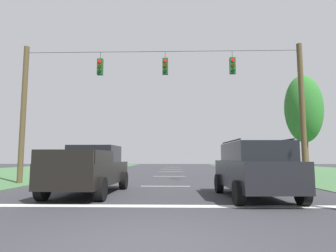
{
  "coord_description": "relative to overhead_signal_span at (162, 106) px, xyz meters",
  "views": [
    {
      "loc": [
        0.53,
        -5.0,
        1.45
      ],
      "look_at": [
        -0.01,
        14.84,
        3.62
      ],
      "focal_mm": 30.82,
      "sensor_mm": 36.0,
      "label": 1
    }
  ],
  "objects": [
    {
      "name": "ground_plane",
      "position": [
        0.27,
        -11.12,
        -4.37
      ],
      "size": [
        120.0,
        120.0,
        0.0
      ],
      "primitive_type": "plane",
      "color": "#333338"
    },
    {
      "name": "stop_bar_stripe",
      "position": [
        0.27,
        -7.3,
        -4.37
      ],
      "size": [
        13.47,
        0.45,
        0.01
      ],
      "primitive_type": "cube",
      "color": "white",
      "rests_on": "ground"
    },
    {
      "name": "lane_dash_0",
      "position": [
        0.27,
        -1.3,
        -4.37
      ],
      "size": [
        2.5,
        0.15,
        0.01
      ],
      "primitive_type": "cube",
      "rotation": [
        0.0,
        0.0,
        1.57
      ],
      "color": "white",
      "rests_on": "ground"
    },
    {
      "name": "lane_dash_1",
      "position": [
        0.27,
        6.39,
        -4.37
      ],
      "size": [
        2.5,
        0.15,
        0.01
      ],
      "primitive_type": "cube",
      "rotation": [
        0.0,
        0.0,
        1.57
      ],
      "color": "white",
      "rests_on": "ground"
    },
    {
      "name": "lane_dash_2",
      "position": [
        0.27,
        13.75,
        -4.37
      ],
      "size": [
        2.5,
        0.15,
        0.01
      ],
      "primitive_type": "cube",
      "rotation": [
        0.0,
        0.0,
        1.57
      ],
      "color": "white",
      "rests_on": "ground"
    },
    {
      "name": "lane_dash_3",
      "position": [
        0.27,
        19.55,
        -4.37
      ],
      "size": [
        2.5,
        0.15,
        0.01
      ],
      "primitive_type": "cube",
      "rotation": [
        0.0,
        0.0,
        1.57
      ],
      "color": "white",
      "rests_on": "ground"
    },
    {
      "name": "lane_dash_4",
      "position": [
        0.27,
        27.35,
        -4.37
      ],
      "size": [
        2.5,
        0.15,
        0.01
      ],
      "primitive_type": "cube",
      "rotation": [
        0.0,
        0.0,
        1.57
      ],
      "color": "white",
      "rests_on": "ground"
    },
    {
      "name": "overhead_signal_span",
      "position": [
        0.0,
        0.0,
        0.0
      ],
      "size": [
        16.16,
        0.31,
        7.94
      ],
      "color": "brown",
      "rests_on": "ground"
    },
    {
      "name": "pickup_truck",
      "position": [
        -2.65,
        -4.48,
        -3.4
      ],
      "size": [
        2.39,
        5.45,
        1.95
      ],
      "color": "black",
      "rests_on": "ground"
    },
    {
      "name": "suv_black",
      "position": [
        3.61,
        -5.58,
        -3.31
      ],
      "size": [
        2.35,
        4.86,
        2.05
      ],
      "color": "black",
      "rests_on": "ground"
    },
    {
      "name": "distant_car_crossing_white",
      "position": [
        6.1,
        4.28,
        -3.58
      ],
      "size": [
        2.33,
        4.45,
        1.52
      ],
      "color": "silver",
      "rests_on": "ground"
    },
    {
      "name": "distant_car_oncoming",
      "position": [
        -7.34,
        14.63,
        -3.58
      ],
      "size": [
        2.16,
        4.37,
        1.52
      ],
      "color": "silver",
      "rests_on": "ground"
    },
    {
      "name": "distant_car_far_parked",
      "position": [
        11.57,
        13.4,
        -3.58
      ],
      "size": [
        4.32,
        2.05,
        1.52
      ],
      "color": "navy",
      "rests_on": "ground"
    },
    {
      "name": "tree_roadside_right",
      "position": [
        10.28,
        5.2,
        0.63
      ],
      "size": [
        2.68,
        2.68,
        7.56
      ],
      "color": "brown",
      "rests_on": "ground"
    }
  ]
}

